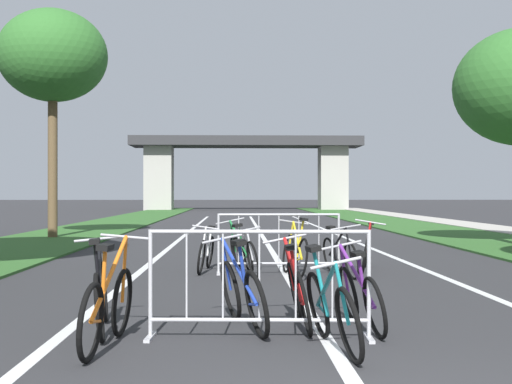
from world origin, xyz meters
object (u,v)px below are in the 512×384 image
(bicycle_black_1, at_px, (340,255))
(bicycle_teal_2, at_px, (331,310))
(bicycle_white_7, at_px, (206,252))
(bicycle_purple_8, at_px, (360,296))
(bicycle_red_10, at_px, (367,250))
(bicycle_red_0, at_px, (298,292))
(bicycle_black_11, at_px, (101,295))
(bicycle_yellow_5, at_px, (295,253))
(bicycle_silver_6, at_px, (245,255))
(crowd_barrier_second, at_px, (279,244))
(bicycle_orange_9, at_px, (108,307))
(crowd_barrier_nearest, at_px, (259,285))
(bicycle_blue_3, at_px, (242,293))
(bicycle_green_4, at_px, (241,251))
(tree_left_oak_mid, at_px, (53,57))

(bicycle_black_1, xyz_separation_m, bicycle_teal_2, (-0.91, -5.60, 0.00))
(bicycle_black_1, bearing_deg, bicycle_white_7, -29.30)
(bicycle_black_1, bearing_deg, bicycle_purple_8, 72.78)
(bicycle_red_10, bearing_deg, bicycle_red_0, 85.07)
(bicycle_black_11, bearing_deg, bicycle_black_1, 47.91)
(bicycle_teal_2, bearing_deg, bicycle_red_10, -110.53)
(bicycle_red_0, xyz_separation_m, bicycle_yellow_5, (0.35, 4.55, 0.02))
(bicycle_silver_6, relative_size, bicycle_white_7, 0.99)
(crowd_barrier_second, distance_m, bicycle_orange_9, 6.14)
(crowd_barrier_nearest, height_order, bicycle_white_7, crowd_barrier_nearest)
(bicycle_blue_3, relative_size, bicycle_green_4, 1.08)
(crowd_barrier_nearest, distance_m, bicycle_red_10, 6.35)
(bicycle_red_0, bearing_deg, bicycle_yellow_5, 84.87)
(bicycle_black_1, distance_m, bicycle_blue_3, 4.92)
(crowd_barrier_nearest, relative_size, bicycle_red_10, 1.36)
(bicycle_yellow_5, height_order, bicycle_red_10, bicycle_yellow_5)
(bicycle_teal_2, relative_size, bicycle_blue_3, 0.99)
(bicycle_blue_3, xyz_separation_m, bicycle_black_11, (-1.43, -0.08, -0.00))
(bicycle_black_1, distance_m, bicycle_black_11, 5.64)
(bicycle_green_4, xyz_separation_m, bicycle_orange_9, (-1.24, -6.24, 0.02))
(bicycle_white_7, height_order, bicycle_red_10, bicycle_red_10)
(bicycle_green_4, bearing_deg, bicycle_black_1, -37.19)
(tree_left_oak_mid, xyz_separation_m, bicycle_red_0, (6.33, -14.60, -5.27))
(bicycle_purple_8, bearing_deg, bicycle_red_0, 161.25)
(bicycle_red_0, xyz_separation_m, bicycle_blue_3, (-0.58, -0.07, 0.00))
(tree_left_oak_mid, relative_size, bicycle_black_11, 4.08)
(bicycle_black_1, bearing_deg, bicycle_green_4, -36.22)
(bicycle_black_1, height_order, bicycle_black_11, bicycle_black_11)
(bicycle_red_10, distance_m, bicycle_black_11, 6.72)
(tree_left_oak_mid, xyz_separation_m, crowd_barrier_nearest, (5.91, -15.13, -5.12))
(bicycle_orange_9, bearing_deg, bicycle_green_4, 83.39)
(bicycle_silver_6, relative_size, bicycle_orange_9, 0.96)
(bicycle_yellow_5, height_order, bicycle_black_11, bicycle_yellow_5)
(bicycle_red_0, relative_size, bicycle_black_11, 0.92)
(bicycle_red_0, xyz_separation_m, bicycle_black_1, (1.11, 4.55, -0.01))
(bicycle_black_1, distance_m, bicycle_silver_6, 1.61)
(bicycle_green_4, bearing_deg, bicycle_purple_8, -90.08)
(bicycle_teal_2, height_order, bicycle_silver_6, bicycle_teal_2)
(bicycle_red_0, relative_size, bicycle_white_7, 0.95)
(bicycle_black_11, bearing_deg, bicycle_silver_6, 63.64)
(bicycle_silver_6, height_order, bicycle_white_7, bicycle_silver_6)
(crowd_barrier_nearest, xyz_separation_m, bicycle_yellow_5, (0.78, 5.09, -0.13))
(bicycle_red_0, relative_size, bicycle_teal_2, 0.94)
(crowd_barrier_second, bearing_deg, bicycle_green_4, 148.24)
(bicycle_red_0, relative_size, bicycle_orange_9, 0.92)
(bicycle_purple_8, bearing_deg, bicycle_white_7, 102.29)
(bicycle_purple_8, xyz_separation_m, bicycle_black_11, (-2.63, -0.01, 0.02))
(bicycle_yellow_5, relative_size, bicycle_white_7, 1.00)
(bicycle_red_10, bearing_deg, bicycle_black_11, 68.95)
(bicycle_white_7, bearing_deg, bicycle_purple_8, 114.11)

